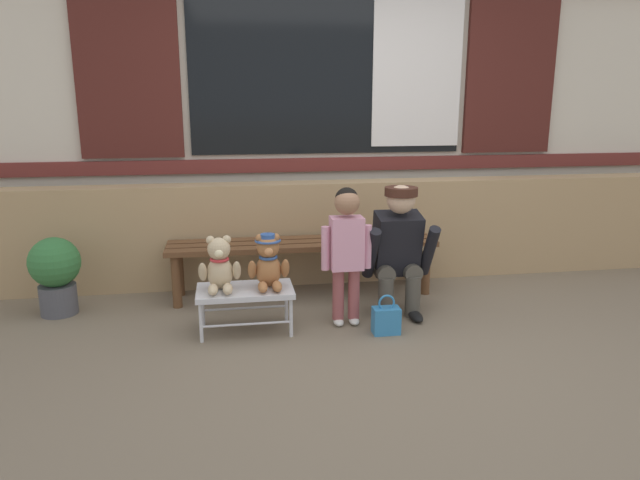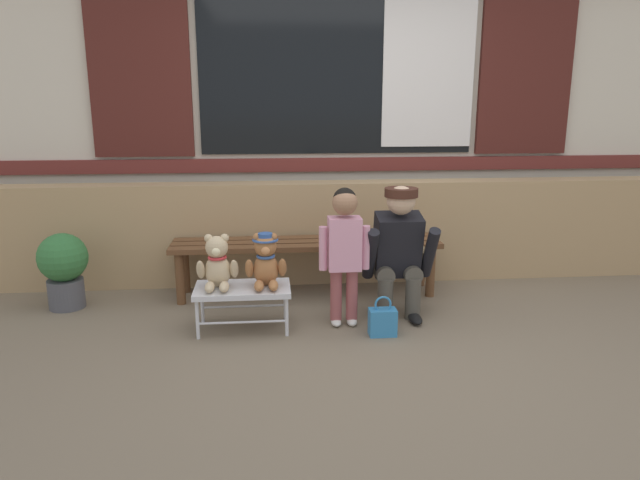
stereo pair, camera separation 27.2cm
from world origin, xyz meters
name	(u,v)px [view 1 (the left image)]	position (x,y,z in m)	size (l,w,h in m)	color
ground_plane	(378,346)	(0.00, 0.00, 0.00)	(60.00, 60.00, 0.00)	#756651
brick_low_wall	(336,231)	(0.00, 1.43, 0.42)	(7.47, 0.25, 0.85)	tan
shop_facade	(327,72)	(0.00, 1.94, 1.76)	(7.63, 0.26, 3.50)	beige
wooden_bench_long	(303,249)	(-0.34, 1.06, 0.37)	(2.10, 0.40, 0.44)	brown
small_display_bench	(245,293)	(-0.82, 0.38, 0.27)	(0.64, 0.36, 0.30)	silver
teddy_bear_plain	(220,266)	(-0.98, 0.38, 0.46)	(0.28, 0.26, 0.36)	#CCB289
teddy_bear_with_hat	(268,262)	(-0.66, 0.39, 0.47)	(0.28, 0.27, 0.36)	#A86B3D
child_standing	(347,241)	(-0.13, 0.40, 0.59)	(0.35, 0.18, 0.96)	#994C4C
adult_crouching	(399,249)	(0.29, 0.55, 0.48)	(0.50, 0.49, 0.95)	#4C473D
handbag_on_ground	(386,320)	(0.11, 0.19, 0.10)	(0.18, 0.11, 0.27)	teal
potted_plant	(55,271)	(-2.15, 0.92, 0.32)	(0.36, 0.36, 0.57)	#4C4C51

